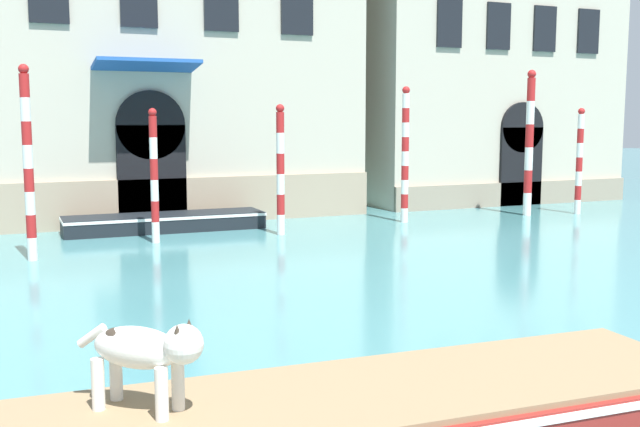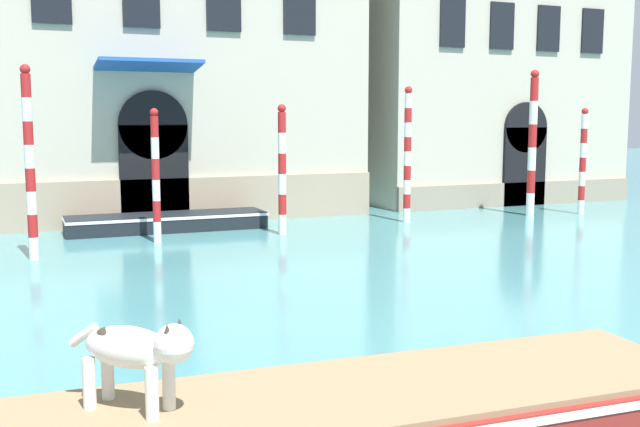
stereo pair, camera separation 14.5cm
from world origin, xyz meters
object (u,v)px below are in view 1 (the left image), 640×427
(dog_on_deck, at_px, (146,350))
(mooring_pole_0, at_px, (579,161))
(mooring_pole_5, at_px, (529,143))
(mooring_pole_4, at_px, (405,154))
(boat_foreground, at_px, (354,418))
(mooring_pole_1, at_px, (280,169))
(mooring_pole_2, at_px, (154,176))
(mooring_pole_3, at_px, (28,163))
(boat_moored_near_palazzo, at_px, (165,222))

(dog_on_deck, distance_m, mooring_pole_0, 20.97)
(dog_on_deck, distance_m, mooring_pole_5, 19.84)
(dog_on_deck, distance_m, mooring_pole_4, 16.89)
(boat_foreground, xyz_separation_m, dog_on_deck, (-1.91, 0.28, 0.83))
(mooring_pole_1, relative_size, mooring_pole_5, 0.75)
(dog_on_deck, distance_m, mooring_pole_2, 12.83)
(boat_foreground, distance_m, mooring_pole_4, 16.11)
(mooring_pole_2, distance_m, mooring_pole_3, 3.32)
(boat_foreground, relative_size, mooring_pole_0, 2.24)
(mooring_pole_0, bearing_deg, boat_moored_near_palazzo, 172.76)
(boat_moored_near_palazzo, xyz_separation_m, mooring_pole_4, (7.10, -1.17, 1.83))
(mooring_pole_4, bearing_deg, mooring_pole_1, -169.21)
(boat_moored_near_palazzo, bearing_deg, mooring_pole_4, -8.66)
(mooring_pole_2, xyz_separation_m, mooring_pole_3, (-3.01, -1.31, 0.46))
(boat_foreground, xyz_separation_m, mooring_pole_1, (4.02, 12.83, 1.48))
(mooring_pole_5, bearing_deg, mooring_pole_1, -175.87)
(dog_on_deck, relative_size, mooring_pole_0, 0.28)
(boat_moored_near_palazzo, height_order, mooring_pole_5, mooring_pole_5)
(mooring_pole_1, bearing_deg, mooring_pole_0, 1.57)
(boat_foreground, distance_m, mooring_pole_5, 18.74)
(mooring_pole_2, distance_m, mooring_pole_5, 12.29)
(mooring_pole_2, bearing_deg, mooring_pole_0, 1.12)
(mooring_pole_3, bearing_deg, mooring_pole_1, 11.43)
(boat_moored_near_palazzo, xyz_separation_m, mooring_pole_2, (-0.65, -1.98, 1.47))
(mooring_pole_4, distance_m, mooring_pole_5, 4.52)
(mooring_pole_5, bearing_deg, mooring_pole_0, -10.94)
(mooring_pole_3, bearing_deg, mooring_pole_0, 5.32)
(boat_moored_near_palazzo, distance_m, mooring_pole_5, 11.88)
(dog_on_deck, xyz_separation_m, mooring_pole_5, (14.77, 13.19, 1.23))
(dog_on_deck, bearing_deg, mooring_pole_1, 109.34)
(mooring_pole_3, bearing_deg, mooring_pole_5, 7.23)
(mooring_pole_1, bearing_deg, mooring_pole_3, -168.57)
(boat_foreground, xyz_separation_m, mooring_pole_5, (12.87, 13.47, 2.07))
(boat_foreground, relative_size, mooring_pole_5, 1.66)
(boat_foreground, distance_m, boat_moored_near_palazzo, 14.88)
(mooring_pole_2, bearing_deg, boat_foreground, -92.71)
(boat_foreground, height_order, mooring_pole_4, mooring_pole_4)
(dog_on_deck, height_order, mooring_pole_0, mooring_pole_0)
(mooring_pole_0, bearing_deg, mooring_pole_5, 169.06)
(boat_foreground, relative_size, boat_moored_near_palazzo, 1.40)
(boat_foreground, relative_size, mooring_pole_1, 2.21)
(boat_foreground, xyz_separation_m, boat_moored_near_palazzo, (1.26, 14.83, -0.06))
(mooring_pole_3, relative_size, mooring_pole_4, 1.05)
(dog_on_deck, distance_m, mooring_pole_3, 11.31)
(mooring_pole_5, bearing_deg, boat_moored_near_palazzo, 173.34)
(boat_moored_near_palazzo, relative_size, mooring_pole_3, 1.29)
(boat_foreground, bearing_deg, mooring_pole_0, 44.95)
(boat_foreground, height_order, boat_moored_near_palazzo, boat_foreground)
(mooring_pole_1, distance_m, mooring_pole_5, 8.89)
(boat_moored_near_palazzo, height_order, mooring_pole_3, mooring_pole_3)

